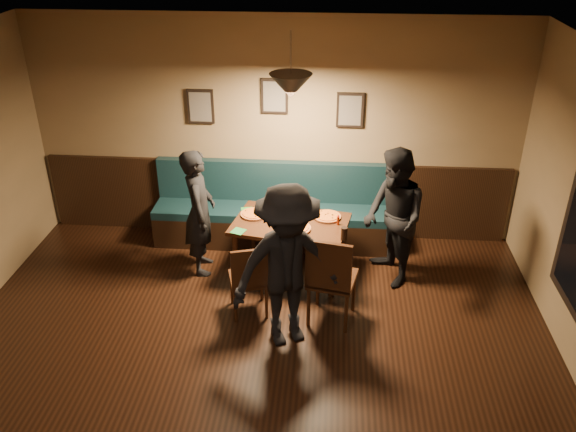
% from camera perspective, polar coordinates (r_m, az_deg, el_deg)
% --- Properties ---
extents(ceiling, '(7.00, 7.00, 0.00)m').
position_cam_1_polar(ceiling, '(3.63, -6.93, 10.08)').
color(ceiling, silver).
rests_on(ceiling, ground).
extents(wall_back, '(6.00, 0.00, 6.00)m').
position_cam_1_polar(wall_back, '(7.37, -1.24, 8.14)').
color(wall_back, '#8C704F').
rests_on(wall_back, ground).
extents(wainscot, '(5.88, 0.06, 1.00)m').
position_cam_1_polar(wainscot, '(7.69, -1.19, 1.74)').
color(wainscot, black).
rests_on(wainscot, ground).
extents(booth_bench, '(3.00, 0.60, 1.00)m').
position_cam_1_polar(booth_bench, '(7.45, -1.39, 0.83)').
color(booth_bench, '#0F232D').
rests_on(booth_bench, ground).
extents(picture_left, '(0.32, 0.04, 0.42)m').
position_cam_1_polar(picture_left, '(7.38, -8.37, 10.35)').
color(picture_left, black).
rests_on(picture_left, wall_back).
extents(picture_center, '(0.32, 0.04, 0.42)m').
position_cam_1_polar(picture_center, '(7.20, -1.30, 11.42)').
color(picture_center, black).
rests_on(picture_center, wall_back).
extents(picture_right, '(0.32, 0.04, 0.42)m').
position_cam_1_polar(picture_right, '(7.21, 5.96, 10.06)').
color(picture_right, black).
rests_on(picture_right, wall_back).
extents(pendant_lamp, '(0.44, 0.44, 0.25)m').
position_cam_1_polar(pendant_lamp, '(6.13, 0.26, 12.35)').
color(pendant_lamp, black).
rests_on(pendant_lamp, ceiling).
extents(dining_table, '(1.40, 1.03, 0.68)m').
position_cam_1_polar(dining_table, '(6.90, 0.23, -3.11)').
color(dining_table, black).
rests_on(dining_table, floor).
extents(chair_near_left, '(0.47, 0.47, 0.86)m').
position_cam_1_polar(chair_near_left, '(6.25, -3.84, -5.85)').
color(chair_near_left, black).
rests_on(chair_near_left, floor).
extents(chair_near_right, '(0.54, 0.54, 1.03)m').
position_cam_1_polar(chair_near_right, '(6.10, 4.28, -5.82)').
color(chair_near_right, black).
rests_on(chair_near_right, floor).
extents(diner_left, '(0.44, 0.60, 1.52)m').
position_cam_1_polar(diner_left, '(6.86, -8.49, 0.36)').
color(diner_left, black).
rests_on(diner_left, floor).
extents(diner_right, '(0.84, 0.94, 1.60)m').
position_cam_1_polar(diner_right, '(6.67, 10.10, -0.21)').
color(diner_right, black).
rests_on(diner_right, floor).
extents(diner_front, '(1.26, 1.02, 1.69)m').
position_cam_1_polar(diner_front, '(5.62, -0.06, -4.94)').
color(diner_front, black).
rests_on(diner_front, floor).
extents(pizza_a, '(0.38, 0.38, 0.04)m').
position_cam_1_polar(pizza_a, '(6.88, -3.29, 0.19)').
color(pizza_a, '#CA6C26').
rests_on(pizza_a, dining_table).
extents(pizza_b, '(0.40, 0.40, 0.04)m').
position_cam_1_polar(pizza_b, '(6.57, 0.76, -1.16)').
color(pizza_b, orange).
rests_on(pizza_b, dining_table).
extents(pizza_c, '(0.32, 0.32, 0.04)m').
position_cam_1_polar(pizza_c, '(6.83, 3.78, -0.04)').
color(pizza_c, orange).
rests_on(pizza_c, dining_table).
extents(soda_glass, '(0.08, 0.08, 0.15)m').
position_cam_1_polar(soda_glass, '(6.38, 5.40, -1.70)').
color(soda_glass, black).
rests_on(soda_glass, dining_table).
extents(tabasco_bottle, '(0.04, 0.04, 0.13)m').
position_cam_1_polar(tabasco_bottle, '(6.67, 4.82, -0.34)').
color(tabasco_bottle, '#912204').
rests_on(tabasco_bottle, dining_table).
extents(napkin_a, '(0.16, 0.16, 0.01)m').
position_cam_1_polar(napkin_a, '(7.01, -3.95, 0.58)').
color(napkin_a, '#1F7423').
rests_on(napkin_a, dining_table).
extents(napkin_b, '(0.18, 0.18, 0.01)m').
position_cam_1_polar(napkin_b, '(6.57, -4.78, -1.46)').
color(napkin_b, '#1D7033').
rests_on(napkin_b, dining_table).
extents(cutlery_set, '(0.20, 0.05, 0.00)m').
position_cam_1_polar(cutlery_set, '(6.39, 0.12, -2.28)').
color(cutlery_set, silver).
rests_on(cutlery_set, dining_table).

